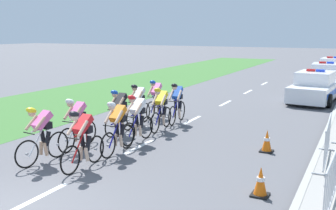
# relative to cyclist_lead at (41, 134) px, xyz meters

# --- Properties ---
(grass_verge) EXTENTS (7.00, 60.00, 0.01)m
(grass_verge) POSITION_rel_cyclist_lead_xyz_m (-5.88, 11.18, -0.78)
(grass_verge) COLOR #3D7033
(grass_verge) RESTS_ON ground
(lane_markings_centre) EXTENTS (0.14, 25.60, 0.01)m
(lane_markings_centre) POSITION_rel_cyclist_lead_xyz_m (1.52, 6.35, -0.78)
(lane_markings_centre) COLOR white
(lane_markings_centre) RESTS_ON ground
(cyclist_lead) EXTENTS (0.45, 1.72, 1.56)m
(cyclist_lead) POSITION_rel_cyclist_lead_xyz_m (0.00, 0.00, 0.00)
(cyclist_lead) COLOR black
(cyclist_lead) RESTS_ON ground
(cyclist_second) EXTENTS (0.42, 1.72, 1.56)m
(cyclist_second) POSITION_rel_cyclist_lead_xyz_m (1.23, 0.13, 0.00)
(cyclist_second) COLOR black
(cyclist_second) RESTS_ON ground
(cyclist_third) EXTENTS (0.42, 1.72, 1.56)m
(cyclist_third) POSITION_rel_cyclist_lead_xyz_m (-0.01, 1.41, 0.00)
(cyclist_third) COLOR black
(cyclist_third) RESTS_ON ground
(cyclist_fourth) EXTENTS (0.42, 1.72, 1.56)m
(cyclist_fourth) POSITION_rel_cyclist_lead_xyz_m (1.31, 1.55, 0.00)
(cyclist_fourth) COLOR black
(cyclist_fourth) RESTS_ON ground
(cyclist_fifth) EXTENTS (0.42, 1.72, 1.56)m
(cyclist_fifth) POSITION_rel_cyclist_lead_xyz_m (0.17, 3.35, 0.00)
(cyclist_fifth) COLOR black
(cyclist_fifth) RESTS_ON ground
(cyclist_sixth) EXTENTS (0.43, 1.72, 1.56)m
(cyclist_sixth) POSITION_rel_cyclist_lead_xyz_m (1.21, 2.76, 0.00)
(cyclist_sixth) COLOR black
(cyclist_sixth) RESTS_ON ground
(cyclist_seventh) EXTENTS (0.42, 1.72, 1.56)m
(cyclist_seventh) POSITION_rel_cyclist_lead_xyz_m (0.03, 4.78, 0.00)
(cyclist_seventh) COLOR black
(cyclist_seventh) RESTS_ON ground
(cyclist_eighth) EXTENTS (0.43, 1.72, 1.56)m
(cyclist_eighth) POSITION_rel_cyclist_lead_xyz_m (1.17, 4.42, 0.00)
(cyclist_eighth) COLOR black
(cyclist_eighth) RESTS_ON ground
(cyclist_ninth) EXTENTS (0.43, 1.72, 1.56)m
(cyclist_ninth) POSITION_rel_cyclist_lead_xyz_m (0.03, 6.14, 0.00)
(cyclist_ninth) COLOR black
(cyclist_ninth) RESTS_ON ground
(cyclist_tenth) EXTENTS (0.44, 1.72, 1.56)m
(cyclist_tenth) POSITION_rel_cyclist_lead_xyz_m (1.18, 5.67, 0.00)
(cyclist_tenth) COLOR black
(cyclist_tenth) RESTS_ON ground
(police_car_nearest) EXTENTS (2.27, 4.53, 1.59)m
(police_car_nearest) POSITION_rel_cyclist_lead_xyz_m (5.24, 12.79, -0.11)
(police_car_nearest) COLOR white
(police_car_nearest) RESTS_ON ground
(police_car_second) EXTENTS (2.15, 4.47, 1.59)m
(police_car_second) POSITION_rel_cyclist_lead_xyz_m (5.25, 18.17, -0.11)
(police_car_second) COLOR silver
(police_car_second) RESTS_ON ground
(police_car_third) EXTENTS (2.14, 4.47, 1.59)m
(police_car_third) POSITION_rel_cyclist_lead_xyz_m (5.24, 23.46, -0.11)
(police_car_third) COLOR white
(police_car_third) RESTS_ON ground
(crowd_barrier_front) EXTENTS (0.58, 2.32, 1.07)m
(crowd_barrier_front) POSITION_rel_cyclist_lead_xyz_m (6.97, 0.24, -0.14)
(crowd_barrier_front) COLOR #B7BABF
(crowd_barrier_front) RESTS_ON sidewalk_slab
(crowd_barrier_middle) EXTENTS (0.56, 2.32, 1.07)m
(crowd_barrier_middle) POSITION_rel_cyclist_lead_xyz_m (6.65, 3.06, -0.14)
(crowd_barrier_middle) COLOR #B7BABF
(crowd_barrier_middle) RESTS_ON sidewalk_slab
(traffic_cone_near) EXTENTS (0.36, 0.36, 0.64)m
(traffic_cone_near) POSITION_rel_cyclist_lead_xyz_m (5.02, 3.59, -0.48)
(traffic_cone_near) COLOR black
(traffic_cone_near) RESTS_ON ground
(traffic_cone_mid) EXTENTS (0.36, 0.36, 0.64)m
(traffic_cone_mid) POSITION_rel_cyclist_lead_xyz_m (5.59, 0.49, -0.48)
(traffic_cone_mid) COLOR black
(traffic_cone_mid) RESTS_ON ground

